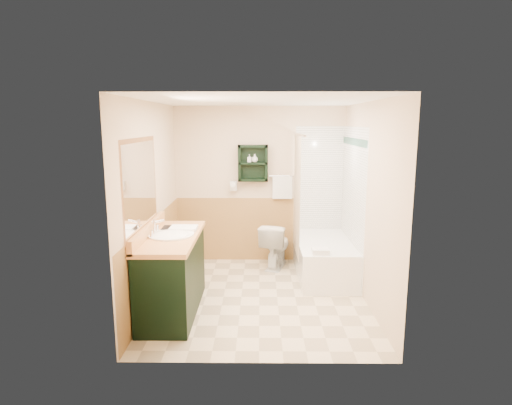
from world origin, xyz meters
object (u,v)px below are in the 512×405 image
(hair_dryer, at_px, (233,186))
(soap_bottle_a, at_px, (250,160))
(vanity, at_px, (172,274))
(soap_bottle_b, at_px, (255,159))
(wall_shelf, at_px, (253,163))
(bathtub, at_px, (324,258))
(vanity_book, at_px, (162,219))
(toilet, at_px, (276,245))

(hair_dryer, relative_size, soap_bottle_a, 2.08)
(vanity, xyz_separation_m, soap_bottle_a, (0.84, 1.81, 1.14))
(soap_bottle_a, xyz_separation_m, soap_bottle_b, (0.08, 0.00, 0.02))
(soap_bottle_b, bearing_deg, soap_bottle_a, 180.00)
(wall_shelf, relative_size, hair_dryer, 2.29)
(wall_shelf, distance_m, vanity, 2.30)
(bathtub, relative_size, vanity_book, 6.43)
(vanity_book, bearing_deg, bathtub, 22.08)
(vanity_book, xyz_separation_m, soap_bottle_b, (1.09, 1.53, 0.59))
(wall_shelf, xyz_separation_m, toilet, (0.34, -0.25, -1.22))
(hair_dryer, xyz_separation_m, soap_bottle_a, (0.25, -0.03, 0.39))
(vanity, relative_size, toilet, 2.10)
(vanity_book, bearing_deg, soap_bottle_b, 53.09)
(hair_dryer, distance_m, vanity_book, 1.74)
(hair_dryer, height_order, vanity_book, hair_dryer)
(hair_dryer, height_order, soap_bottle_b, soap_bottle_b)
(vanity, bearing_deg, soap_bottle_a, 65.04)
(wall_shelf, xyz_separation_m, vanity_book, (-1.06, -1.53, -0.53))
(bathtub, distance_m, soap_bottle_b, 1.79)
(hair_dryer, relative_size, soap_bottle_b, 1.98)
(toilet, height_order, soap_bottle_a, soap_bottle_a)
(bathtub, distance_m, soap_bottle_a, 1.82)
(vanity_book, height_order, soap_bottle_b, soap_bottle_b)
(bathtub, bearing_deg, vanity_book, -156.47)
(vanity, distance_m, soap_bottle_b, 2.34)
(vanity_book, height_order, soap_bottle_a, soap_bottle_a)
(vanity, xyz_separation_m, bathtub, (1.92, 1.19, -0.20))
(bathtub, bearing_deg, soap_bottle_a, 150.15)
(vanity_book, distance_m, soap_bottle_b, 1.96)
(vanity_book, bearing_deg, hair_dryer, 62.51)
(wall_shelf, height_order, vanity, wall_shelf)
(wall_shelf, relative_size, vanity, 0.38)
(bathtub, height_order, soap_bottle_a, soap_bottle_a)
(wall_shelf, bearing_deg, soap_bottle_b, -10.64)
(wall_shelf, bearing_deg, vanity_book, -124.71)
(wall_shelf, distance_m, soap_bottle_a, 0.07)
(hair_dryer, distance_m, vanity, 2.07)
(wall_shelf, bearing_deg, toilet, -35.70)
(vanity, xyz_separation_m, vanity_book, (-0.17, 0.29, 0.57))
(toilet, bearing_deg, vanity, 67.71)
(wall_shelf, height_order, soap_bottle_a, wall_shelf)
(bathtub, bearing_deg, hair_dryer, 153.94)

